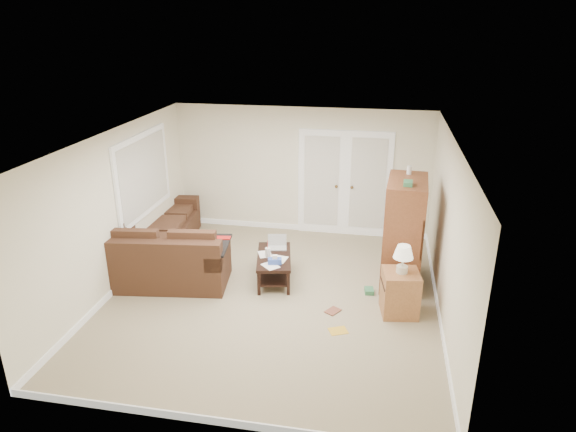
% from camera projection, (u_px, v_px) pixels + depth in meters
% --- Properties ---
extents(floor, '(5.50, 5.50, 0.00)m').
position_uv_depth(floor, '(273.00, 297.00, 7.99)').
color(floor, tan).
rests_on(floor, ground).
extents(ceiling, '(5.00, 5.50, 0.02)m').
position_uv_depth(ceiling, '(271.00, 139.00, 7.09)').
color(ceiling, white).
rests_on(ceiling, wall_back).
extents(wall_left, '(0.02, 5.50, 2.50)m').
position_uv_depth(wall_left, '(115.00, 212.00, 7.96)').
color(wall_left, white).
rests_on(wall_left, floor).
extents(wall_right, '(0.02, 5.50, 2.50)m').
position_uv_depth(wall_right, '(448.00, 235.00, 7.12)').
color(wall_right, white).
rests_on(wall_right, floor).
extents(wall_back, '(5.00, 0.02, 2.50)m').
position_uv_depth(wall_back, '(302.00, 171.00, 10.06)').
color(wall_back, white).
rests_on(wall_back, floor).
extents(wall_front, '(5.00, 0.02, 2.50)m').
position_uv_depth(wall_front, '(213.00, 326.00, 5.02)').
color(wall_front, white).
rests_on(wall_front, floor).
extents(baseboards, '(5.00, 5.50, 0.10)m').
position_uv_depth(baseboards, '(273.00, 294.00, 7.97)').
color(baseboards, white).
rests_on(baseboards, floor).
extents(french_doors, '(1.80, 0.05, 2.13)m').
position_uv_depth(french_doors, '(344.00, 184.00, 9.96)').
color(french_doors, white).
rests_on(french_doors, floor).
extents(window_left, '(0.05, 1.92, 1.42)m').
position_uv_depth(window_left, '(143.00, 175.00, 8.76)').
color(window_left, white).
rests_on(window_left, wall_left).
extents(sectional_sofa, '(2.30, 3.02, 0.90)m').
position_uv_depth(sectional_sofa, '(163.00, 245.00, 8.94)').
color(sectional_sofa, '#45291A').
rests_on(sectional_sofa, floor).
extents(coffee_table, '(0.73, 1.16, 0.73)m').
position_uv_depth(coffee_table, '(274.00, 266.00, 8.45)').
color(coffee_table, black).
rests_on(coffee_table, floor).
extents(tv_armoire, '(0.66, 1.12, 1.87)m').
position_uv_depth(tv_armoire, '(403.00, 232.00, 8.16)').
color(tv_armoire, brown).
rests_on(tv_armoire, floor).
extents(side_cabinet, '(0.58, 0.58, 1.08)m').
position_uv_depth(side_cabinet, '(400.00, 289.00, 7.43)').
color(side_cabinet, '#A4683C').
rests_on(side_cabinet, floor).
extents(space_heater, '(0.11, 0.09, 0.27)m').
position_uv_depth(space_heater, '(402.00, 241.00, 9.67)').
color(space_heater, silver).
rests_on(space_heater, floor).
extents(floor_magazine, '(0.31, 0.28, 0.01)m').
position_uv_depth(floor_magazine, '(338.00, 331.00, 7.12)').
color(floor_magazine, gold).
rests_on(floor_magazine, floor).
extents(floor_greenbox, '(0.16, 0.20, 0.07)m').
position_uv_depth(floor_greenbox, '(369.00, 291.00, 8.10)').
color(floor_greenbox, '#387B4E').
rests_on(floor_greenbox, floor).
extents(floor_book, '(0.26, 0.28, 0.02)m').
position_uv_depth(floor_book, '(328.00, 309.00, 7.64)').
color(floor_book, brown).
rests_on(floor_book, floor).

